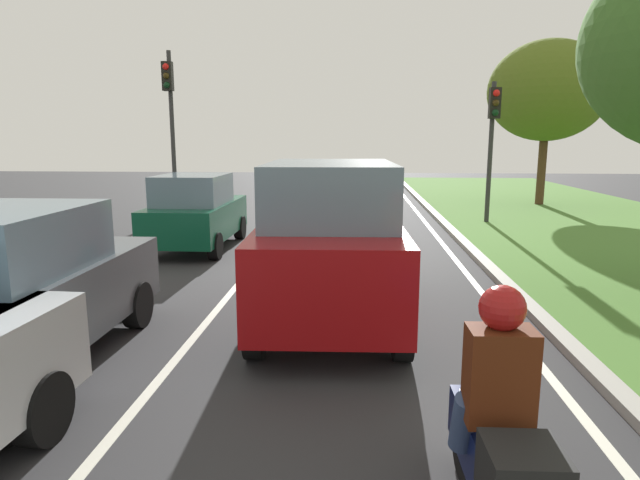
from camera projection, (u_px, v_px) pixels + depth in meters
ground_plane at (296, 249)px, 12.84m from camera, size 60.00×60.00×0.00m
lane_line_center at (267, 249)px, 12.88m from camera, size 0.12×32.00×0.01m
lane_line_right_edge at (449, 251)px, 12.59m from camera, size 0.12×32.00×0.01m
curb_right at (471, 249)px, 12.54m from camera, size 0.24×48.00×0.12m
car_suv_ahead at (331, 240)px, 7.70m from camera, size 2.10×4.56×2.28m
car_sedan_left_lane at (10, 292)px, 5.97m from camera, size 1.87×4.31×1.86m
car_hatchback_far at (196, 212)px, 12.79m from camera, size 1.73×3.70×1.78m
motorcycle at (494, 469)px, 3.35m from camera, size 0.41×1.90×1.01m
rider_person at (498, 372)px, 3.28m from camera, size 0.51×0.41×1.16m
traffic_light_near_right at (493, 128)px, 16.12m from camera, size 0.32×0.50×4.28m
traffic_light_overhead_left at (170, 109)px, 17.29m from camera, size 0.32×0.50×5.37m
tree_roadside_far at (548, 91)px, 20.49m from camera, size 4.46×4.46×6.31m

